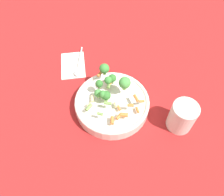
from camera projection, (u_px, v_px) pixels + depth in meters
ground_plane at (112, 107)px, 0.83m from camera, size 3.00×3.00×0.00m
bowl at (112, 103)px, 0.81m from camera, size 0.27×0.27×0.05m
pasta_salad at (110, 86)px, 0.77m from camera, size 0.20×0.21×0.08m
cup at (182, 116)px, 0.74m from camera, size 0.09×0.09×0.11m
napkin at (73, 65)px, 0.95m from camera, size 0.15×0.18×0.01m
spoon at (78, 66)px, 0.94m from camera, size 0.05×0.17×0.01m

